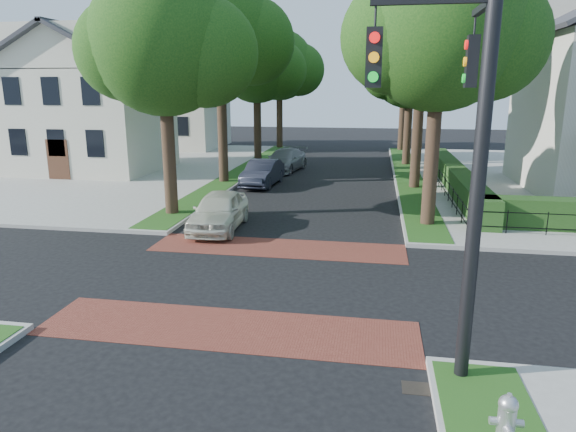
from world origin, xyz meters
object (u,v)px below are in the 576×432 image
at_px(parked_car_middle, 263,173).
at_px(fire_hydrant, 506,424).
at_px(traffic_signal, 468,137).
at_px(parked_car_front, 219,211).
at_px(parked_car_rear, 285,160).

height_order(parked_car_middle, fire_hydrant, parked_car_middle).
distance_m(traffic_signal, parked_car_front, 13.00).
bearing_deg(traffic_signal, parked_car_front, 128.38).
height_order(traffic_signal, fire_hydrant, traffic_signal).
bearing_deg(fire_hydrant, parked_car_rear, 129.50).
distance_m(parked_car_middle, parked_car_rear, 5.59).
xyz_separation_m(parked_car_front, parked_car_rear, (0.01, 15.09, -0.03)).
height_order(parked_car_front, parked_car_rear, parked_car_front).
relative_size(traffic_signal, fire_hydrant, 8.11).
bearing_deg(parked_car_middle, fire_hydrant, -65.01).
bearing_deg(parked_car_front, parked_car_rear, 87.41).
bearing_deg(traffic_signal, fire_hydrant, -77.40).
height_order(traffic_signal, parked_car_rear, traffic_signal).
relative_size(traffic_signal, parked_car_middle, 1.78).
bearing_deg(fire_hydrant, parked_car_front, 146.98).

